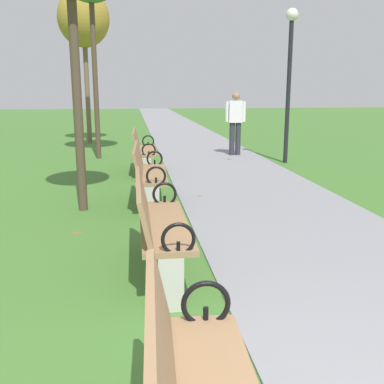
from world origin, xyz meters
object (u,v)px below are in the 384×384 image
park_bench_3 (148,174)px  tree_3 (84,19)px  lamp_post (290,63)px  pedestrian_walking (235,120)px  park_bench_2 (158,224)px  park_bench_4 (143,151)px

park_bench_3 → tree_3: 9.02m
tree_3 → lamp_post: tree_3 is taller
tree_3 → lamp_post: (4.99, -4.66, -1.50)m
park_bench_3 → pedestrian_walking: pedestrian_walking is taller
park_bench_2 → lamp_post: lamp_post is taller
park_bench_3 → tree_3: (-1.58, 8.23, 3.33)m
park_bench_4 → lamp_post: 3.99m
park_bench_3 → park_bench_2: bearing=-90.0°
park_bench_4 → tree_3: tree_3 is taller
park_bench_2 → park_bench_4: same height
park_bench_3 → tree_3: size_ratio=0.34×
park_bench_2 → park_bench_3: (0.00, 2.57, 0.00)m
park_bench_2 → pedestrian_walking: (2.47, 7.45, 0.44)m
pedestrian_walking → lamp_post: bearing=-54.4°
tree_3 → pedestrian_walking: 6.00m
pedestrian_walking → lamp_post: 2.12m
park_bench_3 → lamp_post: lamp_post is taller
park_bench_3 → lamp_post: bearing=46.4°
park_bench_4 → tree_3: (-1.58, 5.64, 3.33)m
park_bench_3 → park_bench_4: (-0.00, 2.59, 0.00)m
park_bench_3 → park_bench_4: 2.59m
park_bench_2 → park_bench_3: 2.57m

